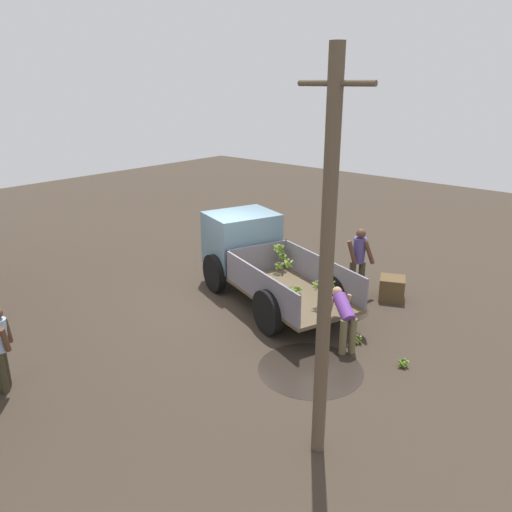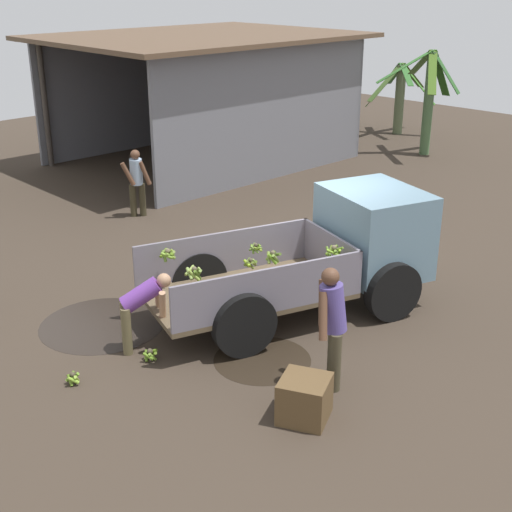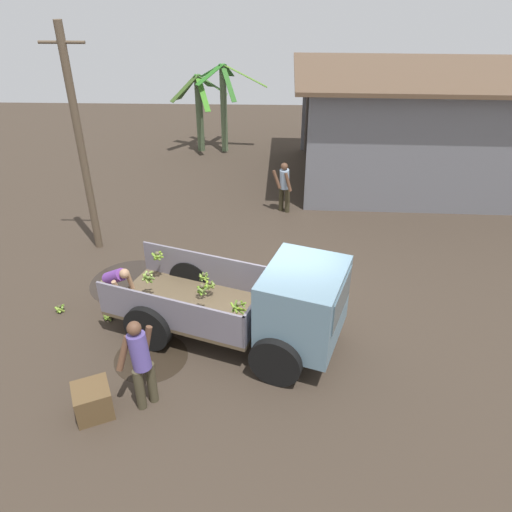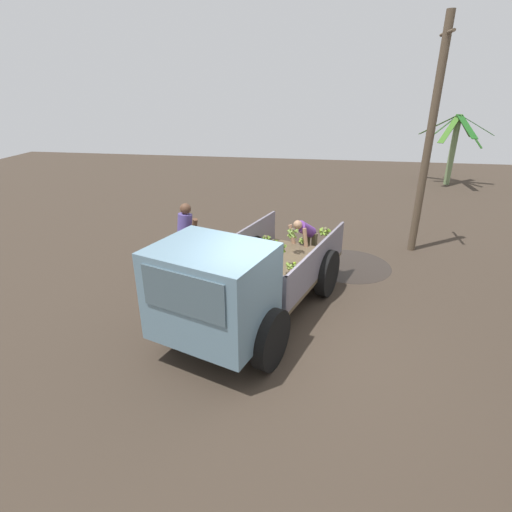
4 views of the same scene
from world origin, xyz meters
TOP-DOWN VIEW (x-y plane):
  - ground at (0.00, 0.00)m, footprint 36.00×36.00m
  - mud_patch_0 at (-2.42, -1.34)m, footprint 1.42×1.42m
  - mud_patch_1 at (-3.43, 1.24)m, footprint 1.98×1.98m
  - cargo_truck at (-0.09, -0.93)m, footprint 4.91×3.15m
  - utility_pole at (-4.73, 2.91)m, footprint 1.02×0.19m
  - banana_palm_1 at (-12.70, 5.89)m, footprint 2.64×2.76m
  - person_foreground_visitor at (-2.25, -2.46)m, footprint 0.65×0.62m
  - person_worker_loading at (-3.43, 0.15)m, footprint 0.77×0.75m
  - banana_bunch_on_ground_0 at (-4.70, 0.03)m, footprint 0.21×0.21m
  - banana_bunch_on_ground_1 at (-3.57, -0.21)m, footprint 0.25×0.24m
  - wooden_crate_0 at (-3.08, -2.72)m, footprint 0.79×0.79m

SIDE VIEW (x-z plane):
  - ground at x=0.00m, z-range 0.00..0.00m
  - mud_patch_0 at x=-2.42m, z-range 0.00..0.01m
  - mud_patch_1 at x=-3.43m, z-range 0.00..0.01m
  - banana_bunch_on_ground_0 at x=-4.70m, z-range 0.01..0.19m
  - banana_bunch_on_ground_1 at x=-3.57m, z-range 0.01..0.21m
  - wooden_crate_0 at x=-3.08m, z-range 0.00..0.56m
  - person_worker_loading at x=-3.43m, z-range 0.12..1.30m
  - person_foreground_visitor at x=-2.25m, z-range 0.10..1.82m
  - cargo_truck at x=-0.09m, z-range 0.05..1.95m
  - banana_palm_1 at x=-12.70m, z-range 0.23..3.13m
  - utility_pole at x=-4.73m, z-range 0.06..5.58m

